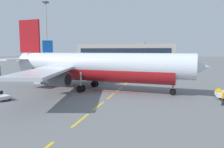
% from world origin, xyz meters
% --- Properties ---
extents(apron_paint_markings, '(8.00, 96.99, 0.01)m').
position_xyz_m(apron_paint_markings, '(18.00, 36.96, 0.00)').
color(apron_paint_markings, yellow).
rests_on(apron_paint_markings, ground).
extents(airliner_foreground, '(34.82, 34.46, 12.20)m').
position_xyz_m(airliner_foreground, '(14.31, 22.84, 3.95)').
color(airliner_foreground, silver).
rests_on(airliner_foreground, ground).
extents(airliner_mid_left, '(28.52, 27.31, 10.29)m').
position_xyz_m(airliner_mid_left, '(-6.71, 64.16, 3.33)').
color(airliner_mid_left, white).
rests_on(airliner_mid_left, ground).
extents(catering_truck, '(7.33, 5.30, 3.14)m').
position_xyz_m(catering_truck, '(0.23, 43.37, 1.65)').
color(catering_truck, black).
rests_on(catering_truck, ground).
extents(ground_crew_worker, '(0.40, 0.63, 1.76)m').
position_xyz_m(ground_crew_worker, '(32.44, 17.03, 1.01)').
color(ground_crew_worker, '#232328').
rests_on(ground_crew_worker, ground).
extents(uld_cargo_container, '(1.68, 1.65, 1.60)m').
position_xyz_m(uld_cargo_container, '(1.07, 26.56, 0.80)').
color(uld_cargo_container, '#B7BCC6').
rests_on(uld_cargo_container, ground).
extents(apron_light_mast_near, '(1.80, 1.80, 24.96)m').
position_xyz_m(apron_light_mast_near, '(-19.24, 62.86, 15.52)').
color(apron_light_mast_near, slate).
rests_on(apron_light_mast_near, ground).
extents(terminal_satellite, '(71.20, 23.52, 12.94)m').
position_xyz_m(terminal_satellite, '(-4.45, 149.55, 5.69)').
color(terminal_satellite, '#9E998E').
rests_on(terminal_satellite, ground).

